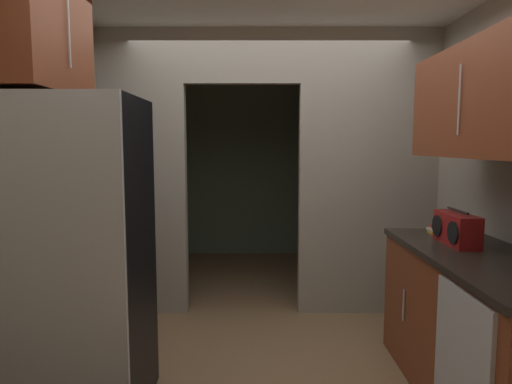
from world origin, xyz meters
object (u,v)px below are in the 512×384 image
dishwasher (461,378)px  book_stack (439,230)px  boombox (456,229)px  refrigerator (77,258)px

dishwasher → book_stack: size_ratio=5.30×
boombox → book_stack: boombox is taller
refrigerator → boombox: size_ratio=4.56×
boombox → dishwasher: bearing=-111.1°
book_stack → dishwasher: bearing=-106.3°
dishwasher → book_stack: (0.32, 1.09, 0.53)m
dishwasher → book_stack: bearing=73.7°
refrigerator → boombox: 2.37m
book_stack → boombox: bearing=-94.7°
dishwasher → boombox: bearing=68.9°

